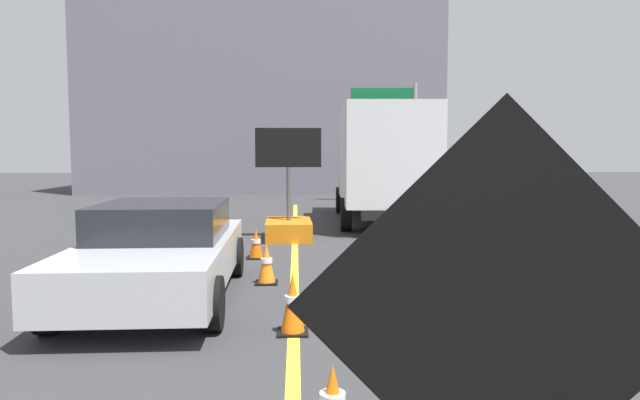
{
  "coord_description": "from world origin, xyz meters",
  "views": [
    {
      "loc": [
        0.04,
        1.29,
        2.12
      ],
      "look_at": [
        0.33,
        8.18,
        1.53
      ],
      "focal_mm": 31.88,
      "sensor_mm": 36.0,
      "label": 1
    }
  ],
  "objects_px": {
    "box_truck": "(382,162)",
    "pickup_car": "(160,251)",
    "arrow_board_trailer": "(289,219)",
    "traffic_cone_curbside": "(256,244)",
    "roadwork_sign": "(500,322)",
    "highway_guide_sign": "(396,121)",
    "traffic_cone_far_lane": "(266,264)",
    "traffic_cone_mid_lane": "(293,304)"
  },
  "relations": [
    {
      "from": "arrow_board_trailer",
      "to": "pickup_car",
      "type": "distance_m",
      "value": 5.94
    },
    {
      "from": "box_truck",
      "to": "traffic_cone_curbside",
      "type": "relative_size",
      "value": 11.98
    },
    {
      "from": "highway_guide_sign",
      "to": "traffic_cone_mid_lane",
      "type": "distance_m",
      "value": 18.23
    },
    {
      "from": "box_truck",
      "to": "highway_guide_sign",
      "type": "bearing_deg",
      "value": 76.81
    },
    {
      "from": "pickup_car",
      "to": "highway_guide_sign",
      "type": "relative_size",
      "value": 0.92
    },
    {
      "from": "roadwork_sign",
      "to": "box_truck",
      "type": "relative_size",
      "value": 0.32
    },
    {
      "from": "traffic_cone_mid_lane",
      "to": "box_truck",
      "type": "bearing_deg",
      "value": 75.92
    },
    {
      "from": "roadwork_sign",
      "to": "arrow_board_trailer",
      "type": "xyz_separation_m",
      "value": [
        -0.97,
        11.75,
        -0.99
      ]
    },
    {
      "from": "box_truck",
      "to": "pickup_car",
      "type": "xyz_separation_m",
      "value": [
        -4.54,
        -8.76,
        -1.13
      ]
    },
    {
      "from": "roadwork_sign",
      "to": "traffic_cone_mid_lane",
      "type": "distance_m",
      "value": 4.62
    },
    {
      "from": "highway_guide_sign",
      "to": "traffic_cone_curbside",
      "type": "bearing_deg",
      "value": -111.56
    },
    {
      "from": "roadwork_sign",
      "to": "box_truck",
      "type": "bearing_deg",
      "value": 83.1
    },
    {
      "from": "roadwork_sign",
      "to": "pickup_car",
      "type": "distance_m",
      "value": 6.72
    },
    {
      "from": "traffic_cone_curbside",
      "to": "traffic_cone_far_lane",
      "type": "bearing_deg",
      "value": -81.64
    },
    {
      "from": "traffic_cone_far_lane",
      "to": "highway_guide_sign",
      "type": "bearing_deg",
      "value": 72.5
    },
    {
      "from": "traffic_cone_mid_lane",
      "to": "traffic_cone_far_lane",
      "type": "bearing_deg",
      "value": 99.74
    },
    {
      "from": "roadwork_sign",
      "to": "highway_guide_sign",
      "type": "relative_size",
      "value": 0.47
    },
    {
      "from": "traffic_cone_mid_lane",
      "to": "roadwork_sign",
      "type": "bearing_deg",
      "value": -79.41
    },
    {
      "from": "highway_guide_sign",
      "to": "roadwork_sign",
      "type": "bearing_deg",
      "value": -98.94
    },
    {
      "from": "pickup_car",
      "to": "traffic_cone_mid_lane",
      "type": "xyz_separation_m",
      "value": [
        1.92,
        -1.68,
        -0.34
      ]
    },
    {
      "from": "roadwork_sign",
      "to": "traffic_cone_mid_lane",
      "type": "bearing_deg",
      "value": 100.59
    },
    {
      "from": "roadwork_sign",
      "to": "box_truck",
      "type": "xyz_separation_m",
      "value": [
        1.8,
        14.85,
        0.36
      ]
    },
    {
      "from": "roadwork_sign",
      "to": "traffic_cone_curbside",
      "type": "height_order",
      "value": "roadwork_sign"
    },
    {
      "from": "highway_guide_sign",
      "to": "traffic_cone_far_lane",
      "type": "relative_size",
      "value": 7.53
    },
    {
      "from": "highway_guide_sign",
      "to": "pickup_car",
      "type": "bearing_deg",
      "value": -111.39
    },
    {
      "from": "box_truck",
      "to": "traffic_cone_mid_lane",
      "type": "xyz_separation_m",
      "value": [
        -2.62,
        -10.44,
        -1.48
      ]
    },
    {
      "from": "roadwork_sign",
      "to": "traffic_cone_mid_lane",
      "type": "height_order",
      "value": "roadwork_sign"
    },
    {
      "from": "box_truck",
      "to": "highway_guide_sign",
      "type": "xyz_separation_m",
      "value": [
        1.64,
        7.01,
        1.59
      ]
    },
    {
      "from": "traffic_cone_far_lane",
      "to": "traffic_cone_curbside",
      "type": "distance_m",
      "value": 2.22
    },
    {
      "from": "box_truck",
      "to": "traffic_cone_far_lane",
      "type": "bearing_deg",
      "value": -111.17
    },
    {
      "from": "box_truck",
      "to": "traffic_cone_far_lane",
      "type": "height_order",
      "value": "box_truck"
    },
    {
      "from": "pickup_car",
      "to": "traffic_cone_mid_lane",
      "type": "distance_m",
      "value": 2.57
    },
    {
      "from": "pickup_car",
      "to": "traffic_cone_curbside",
      "type": "distance_m",
      "value": 3.3
    },
    {
      "from": "arrow_board_trailer",
      "to": "box_truck",
      "type": "relative_size",
      "value": 0.37
    },
    {
      "from": "box_truck",
      "to": "traffic_cone_curbside",
      "type": "distance_m",
      "value": 6.8
    },
    {
      "from": "traffic_cone_curbside",
      "to": "box_truck",
      "type": "bearing_deg",
      "value": 59.32
    },
    {
      "from": "roadwork_sign",
      "to": "traffic_cone_far_lane",
      "type": "bearing_deg",
      "value": 100.28
    },
    {
      "from": "arrow_board_trailer",
      "to": "box_truck",
      "type": "xyz_separation_m",
      "value": [
        2.76,
        3.1,
        1.35
      ]
    },
    {
      "from": "traffic_cone_mid_lane",
      "to": "traffic_cone_curbside",
      "type": "height_order",
      "value": "traffic_cone_mid_lane"
    },
    {
      "from": "box_truck",
      "to": "pickup_car",
      "type": "height_order",
      "value": "box_truck"
    },
    {
      "from": "arrow_board_trailer",
      "to": "traffic_cone_curbside",
      "type": "height_order",
      "value": "arrow_board_trailer"
    },
    {
      "from": "roadwork_sign",
      "to": "traffic_cone_far_lane",
      "type": "distance_m",
      "value": 7.16
    }
  ]
}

